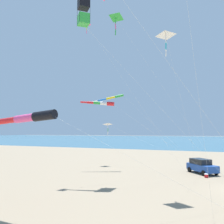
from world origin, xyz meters
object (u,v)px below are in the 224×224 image
Objects in this scene: kite_delta_white_trailing at (166,36)px; kite_box_black_fish_shape at (84,12)px; kite_windsock_orange_high_right at (102,103)px; kite_delta_yellow_midlevel at (108,124)px; cooler_box at (206,176)px; kite_windsock_magenta_far_left at (111,98)px; parked_car at (202,166)px; kite_delta_purple_drifting at (88,26)px; kite_windsock_checkered_midright at (27,118)px; kite_delta_teal_far_right at (116,18)px.

kite_box_black_fish_shape is (9.65, -4.47, -1.13)m from kite_delta_white_trailing.
kite_delta_yellow_midlevel is at bearing -158.39° from kite_windsock_orange_high_right.
cooler_box is 0.05× the size of kite_windsock_orange_high_right.
kite_windsock_magenta_far_left is 1.08× the size of kite_box_black_fish_shape.
kite_delta_yellow_midlevel is at bearing -134.50° from kite_delta_white_trailing.
parked_car reaches higher than cooler_box.
kite_windsock_orange_high_right reaches higher than cooler_box.
cooler_box is 0.04× the size of kite_delta_white_trailing.
kite_delta_yellow_midlevel is (-2.74, -1.83, -4.12)m from kite_windsock_magenta_far_left.
cooler_box is at bearing 153.39° from kite_box_black_fish_shape.
kite_delta_purple_drifting is at bearing -151.91° from kite_box_black_fish_shape.
kite_delta_purple_drifting is 19.22m from kite_windsock_checkered_midright.
kite_delta_purple_drifting is at bearing -59.63° from kite_delta_teal_far_right.
kite_delta_teal_far_right is (4.45, -10.28, 20.12)m from parked_car.
kite_delta_white_trailing is 16.71m from kite_windsock_checkered_midright.
kite_windsock_magenta_far_left is at bearing -161.94° from kite_windsock_orange_high_right.
kite_windsock_magenta_far_left is 20.06m from kite_box_black_fish_shape.
kite_windsock_checkered_midright is (11.33, -8.12, -9.22)m from kite_delta_white_trailing.
cooler_box is at bearing 99.25° from kite_delta_teal_far_right.
kite_windsock_orange_high_right is at bearing 21.61° from kite_delta_yellow_midlevel.
kite_windsock_magenta_far_left reaches higher than kite_windsock_orange_high_right.
kite_windsock_magenta_far_left is at bearing 33.78° from kite_delta_yellow_midlevel.
kite_windsock_checkered_midright reaches higher than cooler_box.
kite_delta_white_trailing reaches higher than kite_windsock_orange_high_right.
kite_delta_purple_drifting is at bearing -101.98° from kite_delta_white_trailing.
kite_windsock_orange_high_right is at bearing -43.34° from parked_car.
kite_windsock_orange_high_right is (5.74, 0.66, -12.55)m from kite_delta_teal_far_right.
kite_delta_white_trailing is (-1.47, 6.82, 7.10)m from kite_windsock_orange_high_right.
kite_box_black_fish_shape is (13.92, 3.02, -6.58)m from kite_delta_teal_far_right.
kite_windsock_orange_high_right is at bearing -53.69° from cooler_box.
parked_car is 0.29× the size of kite_box_black_fish_shape.
kite_delta_white_trailing is at bearing 60.31° from kite_delta_teal_far_right.
cooler_box is 17.81m from kite_delta_yellow_midlevel.
cooler_box is 0.03× the size of kite_delta_purple_drifting.
kite_delta_purple_drifting reaches higher than kite_delta_white_trailing.
kite_delta_teal_far_right is 1.33× the size of kite_delta_yellow_midlevel.
kite_delta_teal_far_right is at bearing -119.69° from kite_delta_white_trailing.
kite_delta_white_trailing is (4.27, 7.49, -5.45)m from kite_delta_teal_far_right.
kite_delta_yellow_midlevel is (-7.65, -4.64, -14.41)m from kite_delta_teal_far_right.
kite_windsock_magenta_far_left is at bearing -162.80° from kite_box_black_fish_shape.
kite_windsock_orange_high_right reaches higher than kite_delta_yellow_midlevel.
cooler_box is 17.58m from kite_windsock_magenta_far_left.
kite_windsock_magenta_far_left is (-4.91, -2.81, -10.29)m from kite_delta_teal_far_right.
kite_delta_purple_drifting is at bearing -168.69° from kite_windsock_checkered_midright.
kite_delta_yellow_midlevel is (-5.87, -15.52, 6.45)m from cooler_box.
kite_delta_yellow_midlevel reaches higher than cooler_box.
kite_delta_white_trailing is at bearing 155.18° from kite_box_black_fish_shape.
kite_box_black_fish_shape reaches higher than parked_car.
kite_delta_teal_far_right is 10.20m from kite_delta_white_trailing.
kite_delta_purple_drifting reaches higher than cooler_box.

